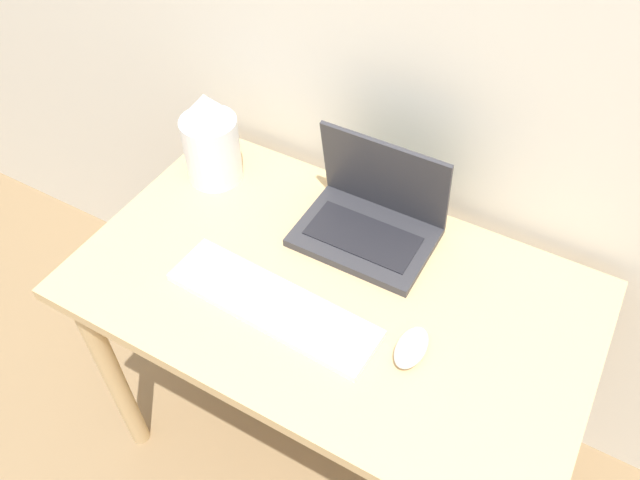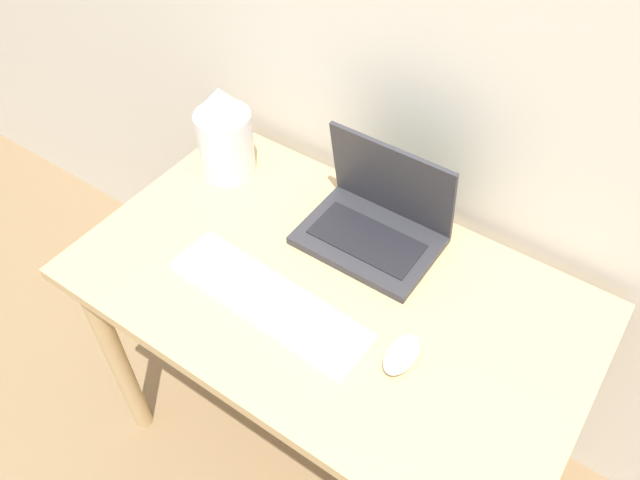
{
  "view_description": "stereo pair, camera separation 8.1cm",
  "coord_description": "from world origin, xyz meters",
  "px_view_note": "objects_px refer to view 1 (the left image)",
  "views": [
    {
      "loc": [
        0.39,
        -0.41,
        1.77
      ],
      "look_at": [
        -0.04,
        0.35,
        0.83
      ],
      "focal_mm": 35.0,
      "sensor_mm": 36.0,
      "label": 1
    },
    {
      "loc": [
        0.45,
        -0.37,
        1.77
      ],
      "look_at": [
        -0.04,
        0.35,
        0.83
      ],
      "focal_mm": 35.0,
      "sensor_mm": 36.0,
      "label": 2
    }
  ],
  "objects_px": {
    "laptop": "(370,215)",
    "mouse": "(411,347)",
    "keyboard": "(272,304)",
    "vase": "(210,138)"
  },
  "relations": [
    {
      "from": "keyboard",
      "to": "mouse",
      "type": "distance_m",
      "value": 0.3
    },
    {
      "from": "mouse",
      "to": "vase",
      "type": "bearing_deg",
      "value": 159.52
    },
    {
      "from": "mouse",
      "to": "vase",
      "type": "distance_m",
      "value": 0.69
    },
    {
      "from": "keyboard",
      "to": "mouse",
      "type": "height_order",
      "value": "mouse"
    },
    {
      "from": "laptop",
      "to": "keyboard",
      "type": "relative_size",
      "value": 0.64
    },
    {
      "from": "keyboard",
      "to": "vase",
      "type": "xyz_separation_m",
      "value": [
        -0.34,
        0.28,
        0.11
      ]
    },
    {
      "from": "keyboard",
      "to": "mouse",
      "type": "xyz_separation_m",
      "value": [
        0.29,
        0.04,
        0.01
      ]
    },
    {
      "from": "laptop",
      "to": "mouse",
      "type": "distance_m",
      "value": 0.34
    },
    {
      "from": "vase",
      "to": "mouse",
      "type": "bearing_deg",
      "value": -20.48
    },
    {
      "from": "laptop",
      "to": "vase",
      "type": "xyz_separation_m",
      "value": [
        -0.42,
        -0.02,
        0.07
      ]
    }
  ]
}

